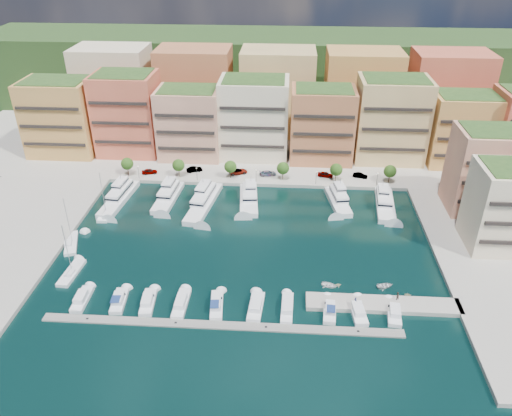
% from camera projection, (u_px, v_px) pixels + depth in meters
% --- Properties ---
extents(ground, '(400.00, 400.00, 0.00)m').
position_uv_depth(ground, '(248.00, 242.00, 124.58)').
color(ground, black).
rests_on(ground, ground).
extents(north_quay, '(220.00, 64.00, 2.00)m').
position_uv_depth(north_quay, '(262.00, 145.00, 178.15)').
color(north_quay, '#9E998E').
rests_on(north_quay, ground).
extents(hillside, '(240.00, 40.00, 58.00)m').
position_uv_depth(hillside, '(268.00, 103.00, 219.61)').
color(hillside, '#1F3515').
rests_on(hillside, ground).
extents(south_pontoon, '(72.00, 2.20, 0.35)m').
position_uv_depth(south_pontoon, '(221.00, 326.00, 98.84)').
color(south_pontoon, gray).
rests_on(south_pontoon, ground).
extents(finger_pier, '(32.00, 5.00, 2.00)m').
position_uv_depth(finger_pier, '(383.00, 306.00, 103.86)').
color(finger_pier, '#9E998E').
rests_on(finger_pier, ground).
extents(apartment_0, '(22.00, 16.50, 24.80)m').
position_uv_depth(apartment_0, '(61.00, 117.00, 164.89)').
color(apartment_0, tan).
rests_on(apartment_0, north_quay).
extents(apartment_1, '(20.00, 16.50, 26.80)m').
position_uv_depth(apartment_1, '(128.00, 114.00, 164.86)').
color(apartment_1, '#DC6649').
rests_on(apartment_1, north_quay).
extents(apartment_2, '(20.00, 15.50, 22.80)m').
position_uv_depth(apartment_2, '(190.00, 123.00, 162.93)').
color(apartment_2, '#F0AC86').
rests_on(apartment_2, north_quay).
extents(apartment_3, '(22.00, 16.50, 25.80)m').
position_uv_depth(apartment_3, '(254.00, 118.00, 162.70)').
color(apartment_3, '#FAE4C1').
rests_on(apartment_3, north_quay).
extents(apartment_4, '(20.00, 15.50, 23.80)m').
position_uv_depth(apartment_4, '(322.00, 125.00, 160.22)').
color(apartment_4, '#C17248').
rests_on(apartment_4, north_quay).
extents(apartment_5, '(22.00, 16.50, 26.80)m').
position_uv_depth(apartment_5, '(391.00, 120.00, 159.94)').
color(apartment_5, '#F1CC7F').
rests_on(apartment_5, north_quay).
extents(apartment_6, '(20.00, 15.50, 22.80)m').
position_uv_depth(apartment_6, '(461.00, 129.00, 157.95)').
color(apartment_6, tan).
rests_on(apartment_6, north_quay).
extents(apartment_east_a, '(18.00, 14.50, 22.80)m').
position_uv_depth(apartment_east_a, '(486.00, 170.00, 132.15)').
color(apartment_east_a, '#F0AC86').
rests_on(apartment_east_a, east_quay).
extents(apartment_east_b, '(18.00, 14.50, 20.80)m').
position_uv_depth(apartment_east_b, '(511.00, 207.00, 117.10)').
color(apartment_east_b, '#FAE4C1').
rests_on(apartment_east_b, east_quay).
extents(backblock_0, '(26.00, 18.00, 30.00)m').
position_uv_depth(backblock_0, '(115.00, 89.00, 183.65)').
color(backblock_0, '#FAE4C1').
rests_on(backblock_0, north_quay).
extents(backblock_1, '(26.00, 18.00, 30.00)m').
position_uv_depth(backblock_1, '(196.00, 90.00, 181.94)').
color(backblock_1, '#C17248').
rests_on(backblock_1, north_quay).
extents(backblock_2, '(26.00, 18.00, 30.00)m').
position_uv_depth(backblock_2, '(278.00, 92.00, 180.22)').
color(backblock_2, '#F1CC7F').
rests_on(backblock_2, north_quay).
extents(backblock_3, '(26.00, 18.00, 30.00)m').
position_uv_depth(backblock_3, '(361.00, 93.00, 178.50)').
color(backblock_3, tan).
rests_on(backblock_3, north_quay).
extents(backblock_4, '(26.00, 18.00, 30.00)m').
position_uv_depth(backblock_4, '(447.00, 95.00, 176.79)').
color(backblock_4, '#DC6649').
rests_on(backblock_4, north_quay).
extents(tree_0, '(3.80, 3.80, 5.65)m').
position_uv_depth(tree_0, '(127.00, 164.00, 153.44)').
color(tree_0, '#473323').
rests_on(tree_0, north_quay).
extents(tree_1, '(3.80, 3.80, 5.65)m').
position_uv_depth(tree_1, '(178.00, 165.00, 152.52)').
color(tree_1, '#473323').
rests_on(tree_1, north_quay).
extents(tree_2, '(3.80, 3.80, 5.65)m').
position_uv_depth(tree_2, '(230.00, 167.00, 151.61)').
color(tree_2, '#473323').
rests_on(tree_2, north_quay).
extents(tree_3, '(3.80, 3.80, 5.65)m').
position_uv_depth(tree_3, '(283.00, 168.00, 150.69)').
color(tree_3, '#473323').
rests_on(tree_3, north_quay).
extents(tree_4, '(3.80, 3.80, 5.65)m').
position_uv_depth(tree_4, '(336.00, 170.00, 149.78)').
color(tree_4, '#473323').
rests_on(tree_4, north_quay).
extents(tree_5, '(3.80, 3.80, 5.65)m').
position_uv_depth(tree_5, '(390.00, 171.00, 148.86)').
color(tree_5, '#473323').
rests_on(tree_5, north_quay).
extents(lamppost_0, '(0.30, 0.30, 4.20)m').
position_uv_depth(lamppost_0, '(138.00, 170.00, 151.68)').
color(lamppost_0, black).
rests_on(lamppost_0, north_quay).
extents(lamppost_1, '(0.30, 0.30, 4.20)m').
position_uv_depth(lamppost_1, '(197.00, 172.00, 150.65)').
color(lamppost_1, black).
rests_on(lamppost_1, north_quay).
extents(lamppost_2, '(0.30, 0.30, 4.20)m').
position_uv_depth(lamppost_2, '(256.00, 174.00, 149.62)').
color(lamppost_2, black).
rests_on(lamppost_2, north_quay).
extents(lamppost_3, '(0.30, 0.30, 4.20)m').
position_uv_depth(lamppost_3, '(316.00, 175.00, 148.59)').
color(lamppost_3, black).
rests_on(lamppost_3, north_quay).
extents(lamppost_4, '(0.30, 0.30, 4.20)m').
position_uv_depth(lamppost_4, '(377.00, 177.00, 147.56)').
color(lamppost_4, black).
rests_on(lamppost_4, north_quay).
extents(yacht_0, '(6.52, 21.51, 7.30)m').
position_uv_depth(yacht_0, '(120.00, 196.00, 142.85)').
color(yacht_0, white).
rests_on(yacht_0, ground).
extents(yacht_1, '(6.15, 18.40, 7.30)m').
position_uv_depth(yacht_1, '(168.00, 196.00, 143.30)').
color(yacht_1, white).
rests_on(yacht_1, ground).
extents(yacht_2, '(8.04, 23.55, 7.30)m').
position_uv_depth(yacht_2, '(204.00, 200.00, 140.68)').
color(yacht_2, white).
rests_on(yacht_2, ground).
extents(yacht_3, '(6.41, 17.95, 7.30)m').
position_uv_depth(yacht_3, '(249.00, 197.00, 142.16)').
color(yacht_3, white).
rests_on(yacht_3, ground).
extents(yacht_5, '(6.96, 16.59, 7.30)m').
position_uv_depth(yacht_5, '(338.00, 199.00, 141.30)').
color(yacht_5, white).
rests_on(yacht_5, ground).
extents(yacht_6, '(6.39, 18.87, 7.30)m').
position_uv_depth(yacht_6, '(385.00, 203.00, 139.60)').
color(yacht_6, white).
rests_on(yacht_6, ground).
extents(cruiser_0, '(2.72, 8.09, 2.55)m').
position_uv_depth(cruiser_0, '(82.00, 299.00, 104.96)').
color(cruiser_0, white).
rests_on(cruiser_0, ground).
extents(cruiser_1, '(3.36, 8.01, 2.66)m').
position_uv_depth(cruiser_1, '(119.00, 301.00, 104.48)').
color(cruiser_1, white).
rests_on(cruiser_1, ground).
extents(cruiser_2, '(3.29, 8.29, 2.55)m').
position_uv_depth(cruiser_2, '(148.00, 302.00, 104.15)').
color(cruiser_2, white).
rests_on(cruiser_2, ground).
extents(cruiser_3, '(2.66, 9.15, 2.55)m').
position_uv_depth(cruiser_3, '(181.00, 304.00, 103.74)').
color(cruiser_3, white).
rests_on(cruiser_3, ground).
extents(cruiser_4, '(3.30, 8.89, 2.66)m').
position_uv_depth(cruiser_4, '(217.00, 305.00, 103.29)').
color(cruiser_4, white).
rests_on(cruiser_4, ground).
extents(cruiser_5, '(3.34, 8.95, 2.55)m').
position_uv_depth(cruiser_5, '(256.00, 307.00, 102.85)').
color(cruiser_5, white).
rests_on(cruiser_5, ground).
extents(cruiser_6, '(2.64, 9.18, 2.55)m').
position_uv_depth(cruiser_6, '(287.00, 308.00, 102.48)').
color(cruiser_6, white).
rests_on(cruiser_6, ground).
extents(cruiser_7, '(3.06, 8.01, 2.66)m').
position_uv_depth(cruiser_7, '(330.00, 310.00, 101.97)').
color(cruiser_7, white).
rests_on(cruiser_7, ground).
extents(cruiser_8, '(3.52, 8.41, 2.55)m').
position_uv_depth(cruiser_8, '(358.00, 312.00, 101.66)').
color(cruiser_8, white).
rests_on(cruiser_8, ground).
extents(cruiser_9, '(3.46, 7.88, 2.55)m').
position_uv_depth(cruiser_9, '(394.00, 313.00, 101.25)').
color(cruiser_9, white).
rests_on(cruiser_9, ground).
extents(sailboat_2, '(2.97, 8.03, 13.20)m').
position_uv_depth(sailboat_2, '(106.00, 215.00, 135.53)').
color(sailboat_2, white).
rests_on(sailboat_2, ground).
extents(sailboat_1, '(5.95, 10.68, 13.20)m').
position_uv_depth(sailboat_1, '(71.00, 244.00, 123.44)').
color(sailboat_1, white).
rests_on(sailboat_1, ground).
extents(sailboat_0, '(3.46, 9.94, 13.20)m').
position_uv_depth(sailboat_0, '(71.00, 273.00, 113.05)').
color(sailboat_0, white).
rests_on(sailboat_0, ground).
extents(tender_0, '(4.09, 3.46, 0.72)m').
position_uv_depth(tender_0, '(329.00, 285.00, 109.33)').
color(tender_0, white).
rests_on(tender_0, ground).
extents(tender_2, '(4.28, 3.58, 0.76)m').
position_uv_depth(tender_2, '(385.00, 286.00, 109.09)').
color(tender_2, silver).
rests_on(tender_2, ground).
extents(tender_1, '(1.49, 1.32, 0.73)m').
position_uv_depth(tender_1, '(338.00, 285.00, 109.47)').
color(tender_1, beige).
rests_on(tender_1, ground).
extents(tender_3, '(1.64, 1.47, 0.78)m').
position_uv_depth(tender_3, '(408.00, 295.00, 106.52)').
color(tender_3, beige).
rests_on(tender_3, ground).
extents(car_0, '(5.05, 3.04, 1.61)m').
position_uv_depth(car_0, '(150.00, 171.00, 155.56)').
color(car_0, gray).
rests_on(car_0, north_quay).
extents(car_1, '(5.21, 3.46, 1.62)m').
position_uv_depth(car_1, '(194.00, 169.00, 156.83)').
color(car_1, gray).
rests_on(car_1, north_quay).
extents(car_2, '(6.31, 4.51, 1.60)m').
position_uv_depth(car_2, '(238.00, 171.00, 155.54)').
color(car_2, gray).
rests_on(car_2, north_quay).
extents(car_3, '(5.50, 3.21, 1.50)m').
position_uv_depth(car_3, '(268.00, 173.00, 154.56)').
color(car_3, gray).
rests_on(car_3, north_quay).
extents(car_4, '(4.96, 2.80, 1.59)m').
position_uv_depth(car_4, '(325.00, 174.00, 153.67)').
color(car_4, gray).
rests_on(car_4, north_quay).
extents(car_5, '(4.70, 2.74, 1.47)m').
position_uv_depth(car_5, '(360.00, 175.00, 153.22)').
color(car_5, gray).
rests_on(car_5, north_quay).
extents(person_0, '(0.83, 0.85, 1.97)m').
position_uv_depth(person_0, '(355.00, 301.00, 102.26)').
color(person_0, '#282D51').
rests_on(person_0, finger_pier).
extents(person_1, '(1.12, 1.04, 1.85)m').
position_uv_depth(person_1, '(397.00, 296.00, 103.81)').
color(person_1, '#4A382C').
rests_on(person_1, finger_pier).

